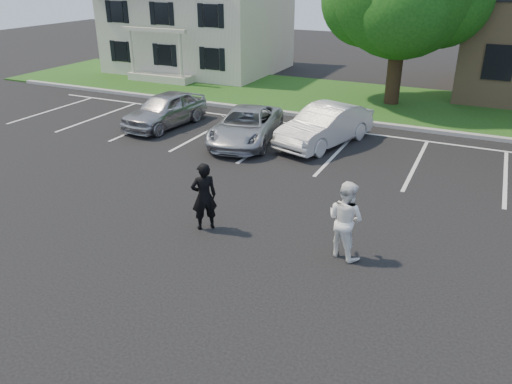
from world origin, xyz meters
TOP-DOWN VIEW (x-y plane):
  - ground_plane at (0.00, 0.00)m, footprint 90.00×90.00m
  - curb at (0.00, 12.00)m, footprint 40.00×0.30m
  - grass_strip at (0.00, 16.00)m, footprint 44.00×8.00m
  - stall_lines at (1.40, 8.95)m, footprint 34.00×5.36m
  - house at (-13.00, 19.97)m, footprint 10.30×9.22m
  - man_black_suit at (-1.40, 0.90)m, footprint 0.77×0.76m
  - man_white_shirt at (2.19, 1.12)m, footprint 1.11×1.00m
  - car_silver_west at (-7.60, 8.12)m, footprint 2.10×4.34m
  - car_silver_minivan at (-3.57, 7.68)m, footprint 2.92×4.92m
  - car_white_sedan at (-0.74, 8.67)m, footprint 2.81×4.75m

SIDE VIEW (x-z plane):
  - ground_plane at x=0.00m, z-range 0.00..0.00m
  - stall_lines at x=1.40m, z-range 0.00..0.01m
  - grass_strip at x=0.00m, z-range 0.00..0.08m
  - curb at x=0.00m, z-range 0.00..0.15m
  - car_silver_minivan at x=-3.57m, z-range 0.00..1.28m
  - car_silver_west at x=-7.60m, z-range 0.00..1.43m
  - car_white_sedan at x=-0.74m, z-range 0.00..1.48m
  - man_black_suit at x=-1.40m, z-range 0.00..1.80m
  - man_white_shirt at x=2.19m, z-range 0.00..1.87m
  - house at x=-13.00m, z-range 0.03..7.63m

